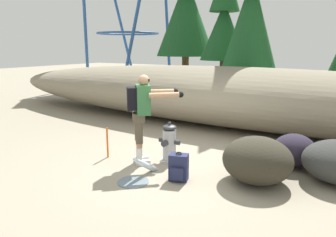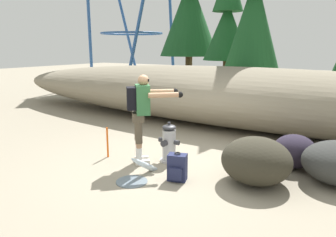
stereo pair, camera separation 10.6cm
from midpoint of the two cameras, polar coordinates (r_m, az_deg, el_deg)
ground_plane at (r=6.03m, az=-0.37°, el=-8.19°), size 56.00×56.00×0.04m
dirt_embankment at (r=8.97m, az=11.65°, el=3.90°), size 17.22×3.20×1.60m
fire_hydrant at (r=6.03m, az=-0.27°, el=-4.49°), size 0.43×0.38×0.76m
hydrant_water_jet at (r=5.53m, az=-4.41°, el=-9.15°), size 0.51×1.24×0.68m
utility_worker at (r=5.79m, az=-5.07°, el=1.86°), size 0.98×0.94×1.65m
spare_backpack at (r=5.24m, az=1.31°, el=-8.73°), size 0.35×0.34×0.47m
boulder_mid at (r=5.30m, az=15.06°, el=-7.15°), size 1.45×1.44×0.74m
boulder_small at (r=6.21m, az=21.07°, el=-5.33°), size 0.95×0.97×0.60m
pine_tree_far_left at (r=15.81m, az=3.04°, el=20.05°), size 2.76×2.76×7.65m
pine_tree_left at (r=13.48m, az=9.72°, el=16.88°), size 1.86×1.86×5.38m
pine_tree_center at (r=11.24m, az=14.34°, el=18.59°), size 2.02×2.02×6.66m
survey_stake at (r=6.38m, az=-11.21°, el=-4.22°), size 0.04×0.04×0.60m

